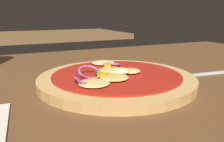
% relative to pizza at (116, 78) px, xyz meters
% --- Properties ---
extents(dining_table, '(1.47, 0.82, 0.03)m').
position_rel_pizza_xyz_m(dining_table, '(-0.04, 0.02, -0.03)').
color(dining_table, brown).
rests_on(dining_table, ground).
extents(pizza, '(0.29, 0.29, 0.04)m').
position_rel_pizza_xyz_m(pizza, '(0.00, 0.00, 0.00)').
color(pizza, tan).
rests_on(pizza, dining_table).
extents(fork, '(0.18, 0.03, 0.01)m').
position_rel_pizza_xyz_m(fork, '(0.18, -0.02, -0.01)').
color(fork, silver).
rests_on(fork, dining_table).
extents(background_table, '(0.89, 0.60, 0.03)m').
position_rel_pizza_xyz_m(background_table, '(0.16, 1.26, -0.03)').
color(background_table, brown).
rests_on(background_table, ground).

